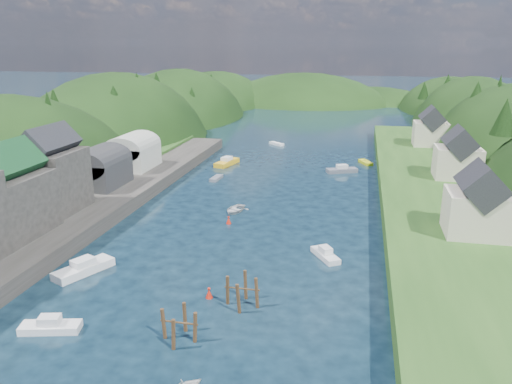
% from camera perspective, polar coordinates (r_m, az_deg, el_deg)
% --- Properties ---
extents(ground, '(600.00, 600.00, 0.00)m').
position_cam_1_polar(ground, '(89.66, 2.92, 1.50)').
color(ground, black).
rests_on(ground, ground).
extents(hillside_left, '(44.00, 245.56, 52.00)m').
position_cam_1_polar(hillside_left, '(128.90, -15.43, 1.94)').
color(hillside_left, black).
rests_on(hillside_left, ground).
extents(hillside_right, '(36.00, 245.56, 48.00)m').
position_cam_1_polar(hillside_right, '(118.97, 26.87, -0.20)').
color(hillside_right, black).
rests_on(hillside_right, ground).
extents(far_hills, '(103.00, 68.00, 44.00)m').
position_cam_1_polar(far_hills, '(212.63, 8.58, 7.23)').
color(far_hills, black).
rests_on(far_hills, ground).
extents(hill_trees, '(92.27, 148.02, 12.07)m').
position_cam_1_polar(hill_trees, '(102.68, 5.09, 9.71)').
color(hill_trees, black).
rests_on(hill_trees, ground).
extents(quay_left, '(12.00, 110.00, 2.00)m').
position_cam_1_polar(quay_left, '(70.61, -20.88, -3.00)').
color(quay_left, '#2D2B28').
rests_on(quay_left, ground).
extents(terrace_left_grass, '(12.00, 110.00, 2.50)m').
position_cam_1_polar(terrace_left_grass, '(74.49, -25.45, -2.34)').
color(terrace_left_grass, '#234719').
rests_on(terrace_left_grass, ground).
extents(boat_sheds, '(7.00, 21.00, 7.50)m').
position_cam_1_polar(boat_sheds, '(86.23, -15.61, 3.89)').
color(boat_sheds, '#2D2D30').
rests_on(boat_sheds, quay_left).
extents(terrace_right, '(16.00, 120.00, 2.40)m').
position_cam_1_polar(terrace_right, '(79.54, 19.80, -0.58)').
color(terrace_right, '#234719').
rests_on(terrace_right, ground).
extents(right_bank_cottages, '(9.00, 59.24, 8.41)m').
position_cam_1_polar(right_bank_cottages, '(86.87, 21.39, 3.83)').
color(right_bank_cottages, beige).
rests_on(right_bank_cottages, terrace_right).
extents(piling_cluster_near, '(3.22, 3.00, 3.29)m').
position_cam_1_polar(piling_cluster_near, '(42.68, -8.75, -15.15)').
color(piling_cluster_near, '#382314').
rests_on(piling_cluster_near, ground).
extents(piling_cluster_far, '(3.33, 3.09, 3.54)m').
position_cam_1_polar(piling_cluster_far, '(47.00, -1.59, -11.58)').
color(piling_cluster_far, '#382314').
rests_on(piling_cluster_far, ground).
extents(channel_buoy_near, '(0.70, 0.70, 1.10)m').
position_cam_1_polar(channel_buoy_near, '(48.85, -5.38, -11.45)').
color(channel_buoy_near, '#B31D0E').
rests_on(channel_buoy_near, ground).
extents(channel_buoy_far, '(0.70, 0.70, 1.10)m').
position_cam_1_polar(channel_buoy_far, '(67.47, -3.15, -3.25)').
color(channel_buoy_far, '#B31D0E').
rests_on(channel_buoy_far, ground).
extents(moored_boats, '(33.37, 92.85, 1.99)m').
position_cam_1_polar(moored_boats, '(65.96, -5.95, -3.73)').
color(moored_boats, '#BEC417').
rests_on(moored_boats, ground).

